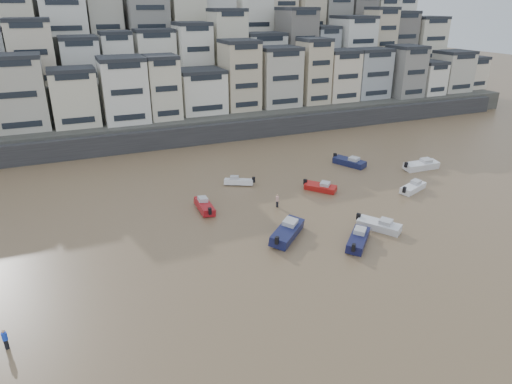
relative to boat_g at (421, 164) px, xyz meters
name	(u,v)px	position (x,y,z in m)	size (l,w,h in m)	color
harbor_wall	(208,133)	(-26.35, 27.80, 0.89)	(140.00, 3.00, 3.50)	#38383A
hillside	(177,51)	(-21.61, 67.64, 12.15)	(141.04, 66.00, 50.00)	#4C4C47
boat_g	(421,164)	(0.00, 0.00, 0.00)	(6.32, 2.07, 1.72)	silver
boat_b	(379,224)	(-19.07, -14.45, -0.12)	(5.43, 1.78, 1.48)	silver
boat_a	(358,238)	(-23.29, -16.35, -0.06)	(5.88, 1.92, 1.60)	#13153E
boat_h	(239,181)	(-28.88, 5.21, -0.24)	(4.59, 1.50, 1.25)	white
boat_i	(349,161)	(-9.39, 6.03, -0.05)	(5.94, 1.94, 1.62)	#141A41
boat_c	(287,230)	(-29.71, -11.97, 0.07)	(6.81, 2.23, 1.86)	#151A44
boat_f	(204,205)	(-36.04, -1.26, -0.13)	(5.37, 1.76, 1.47)	maroon
boat_e	(320,186)	(-19.25, -1.52, -0.20)	(4.87, 1.59, 1.33)	#A81714
boat_d	(413,186)	(-7.37, -6.64, -0.14)	(5.26, 1.72, 1.44)	white
person_blue	(5,339)	(-57.36, -19.49, 0.01)	(0.44, 0.44, 1.74)	blue
person_pink	(277,201)	(-27.14, -4.04, 0.01)	(0.44, 0.44, 1.74)	#CB988F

